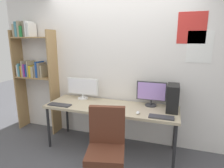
% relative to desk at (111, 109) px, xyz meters
% --- Properties ---
extents(wall_back, '(4.49, 0.11, 2.60)m').
position_rel_desk_xyz_m(wall_back, '(0.00, 0.42, 0.61)').
color(wall_back, silver).
rests_on(wall_back, ground_plane).
extents(desk, '(2.09, 0.68, 0.74)m').
position_rel_desk_xyz_m(desk, '(0.00, 0.00, 0.00)').
color(desk, tan).
rests_on(desk, ground_plane).
extents(bookshelf, '(0.83, 0.28, 2.10)m').
position_rel_desk_xyz_m(bookshelf, '(-1.65, 0.23, 0.61)').
color(bookshelf, '#9E7A4C').
rests_on(bookshelf, ground_plane).
extents(office_chair, '(0.53, 0.53, 0.99)m').
position_rel_desk_xyz_m(office_chair, '(0.21, -0.81, -0.29)').
color(office_chair, '#2D2D33').
rests_on(office_chair, ground_plane).
extents(monitor_left, '(0.58, 0.18, 0.37)m').
position_rel_desk_xyz_m(monitor_left, '(-0.60, 0.21, 0.26)').
color(monitor_left, silver).
rests_on(monitor_left, desk).
extents(monitor_right, '(0.47, 0.18, 0.39)m').
position_rel_desk_xyz_m(monitor_right, '(0.60, 0.21, 0.27)').
color(monitor_right, '#38383D').
rests_on(monitor_right, desk).
extents(pc_tower, '(0.17, 0.34, 0.40)m').
position_rel_desk_xyz_m(pc_tower, '(0.93, 0.10, 0.25)').
color(pc_tower, black).
rests_on(pc_tower, desk).
extents(keyboard_left, '(0.38, 0.13, 0.02)m').
position_rel_desk_xyz_m(keyboard_left, '(-0.80, -0.23, 0.06)').
color(keyboard_left, '#38383D').
rests_on(keyboard_left, desk).
extents(keyboard_center, '(0.33, 0.13, 0.02)m').
position_rel_desk_xyz_m(keyboard_center, '(0.00, -0.23, 0.06)').
color(keyboard_center, '#38383D').
rests_on(keyboard_center, desk).
extents(keyboard_right, '(0.34, 0.13, 0.02)m').
position_rel_desk_xyz_m(keyboard_right, '(0.80, -0.23, 0.06)').
color(keyboard_right, '#38383D').
rests_on(keyboard_right, desk).
extents(computer_mouse, '(0.06, 0.10, 0.03)m').
position_rel_desk_xyz_m(computer_mouse, '(0.47, -0.19, 0.07)').
color(computer_mouse, silver).
rests_on(computer_mouse, desk).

